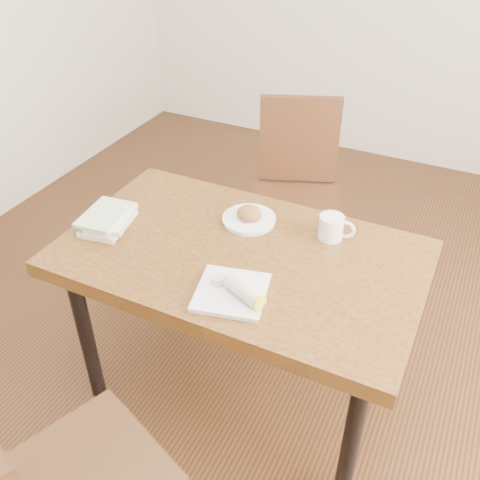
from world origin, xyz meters
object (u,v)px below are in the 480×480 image
at_px(plate_scone, 249,217).
at_px(plate_burrito, 235,291).
at_px(coffee_mug, 332,227).
at_px(chair_far, 297,182).
at_px(table, 240,270).
at_px(book_stack, 108,219).

height_order(plate_scone, plate_burrito, plate_burrito).
distance_m(plate_scone, coffee_mug, 0.32).
bearing_deg(coffee_mug, chair_far, 119.47).
bearing_deg(coffee_mug, plate_scone, -173.38).
bearing_deg(table, coffee_mug, 40.11).
bearing_deg(coffee_mug, plate_burrito, -111.15).
bearing_deg(table, plate_burrito, -67.43).
bearing_deg(table, book_stack, -172.27).
bearing_deg(plate_burrito, book_stack, 166.06).
relative_size(plate_burrito, book_stack, 1.07).
xyz_separation_m(chair_far, coffee_mug, (0.38, -0.67, 0.25)).
xyz_separation_m(plate_scone, coffee_mug, (0.32, 0.04, 0.03)).
relative_size(chair_far, plate_scone, 4.61).
bearing_deg(chair_far, plate_burrito, -79.50).
relative_size(plate_scone, plate_burrito, 0.77).
relative_size(plate_scone, coffee_mug, 1.53).
distance_m(plate_scone, plate_burrito, 0.43).
xyz_separation_m(chair_far, plate_scone, (0.06, -0.71, 0.22)).
xyz_separation_m(chair_far, plate_burrito, (0.21, -1.12, 0.22)).
xyz_separation_m(table, chair_far, (-0.11, 0.90, -0.12)).
bearing_deg(coffee_mug, book_stack, -159.48).
height_order(coffee_mug, plate_burrito, coffee_mug).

